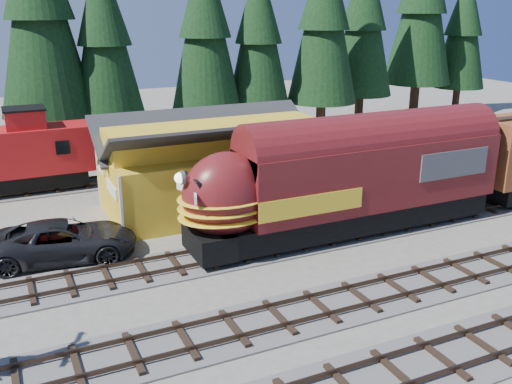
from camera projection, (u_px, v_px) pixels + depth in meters
name	position (u px, v px, depth m)	size (l,w,h in m)	color
ground	(309.00, 284.00, 23.62)	(120.00, 120.00, 0.00)	#6B665B
track_siding	(431.00, 216.00, 31.05)	(68.00, 3.20, 0.33)	#4C4947
track_spur	(22.00, 192.00, 35.10)	(32.00, 3.20, 0.33)	#4C4947
depot	(216.00, 157.00, 31.74)	(12.80, 7.00, 5.30)	gold
conifer_backdrop	(192.00, 19.00, 43.12)	(80.47, 24.22, 16.66)	black
locomotive	(340.00, 185.00, 27.81)	(16.97, 3.37, 4.61)	black
caboose	(14.00, 155.00, 34.31)	(9.23, 2.68, 4.80)	black
pickup_truck_a	(63.00, 241.00, 25.71)	(2.99, 6.49, 1.80)	black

